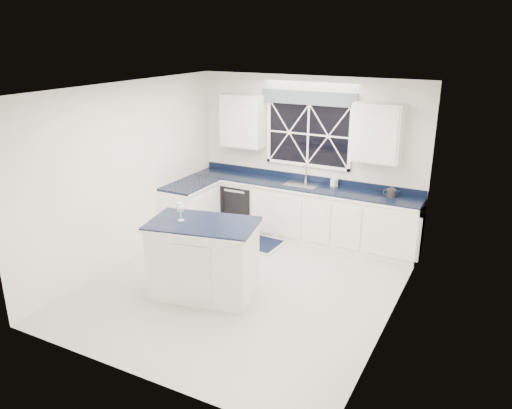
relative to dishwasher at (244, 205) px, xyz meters
The scene contains 13 objects.
ground 2.28m from the dishwasher, 60.57° to the right, with size 4.50×4.50×0.00m, color #A9A8A4.
back_wall 1.48m from the dishwasher, 15.26° to the left, with size 4.00×0.10×2.70m, color white.
base_cabinets 0.79m from the dishwasher, 12.13° to the right, with size 3.99×1.60×0.90m.
countertop 1.21m from the dishwasher, ahead, with size 3.98×0.64×0.04m, color black.
dishwasher is the anchor object (origin of this frame).
window 1.81m from the dishwasher, 12.95° to the left, with size 1.65×0.09×1.26m.
upper_cabinets 1.86m from the dishwasher, ahead, with size 3.10×0.34×0.90m.
faucet 1.31m from the dishwasher, 10.02° to the left, with size 0.05×0.20×0.30m.
island 2.54m from the dishwasher, 73.16° to the right, with size 1.53×1.10×1.03m.
rug 0.84m from the dishwasher, 54.09° to the right, with size 1.18×0.75×0.02m.
kettle 2.66m from the dishwasher, ahead, with size 0.24×0.17×0.17m.
wine_glass 2.66m from the dishwasher, 79.78° to the right, with size 0.10×0.10×0.24m.
soap_bottle 1.75m from the dishwasher, ahead, with size 0.09×0.09×0.20m, color silver.
Camera 1 is at (3.03, -5.48, 3.36)m, focal length 35.00 mm.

